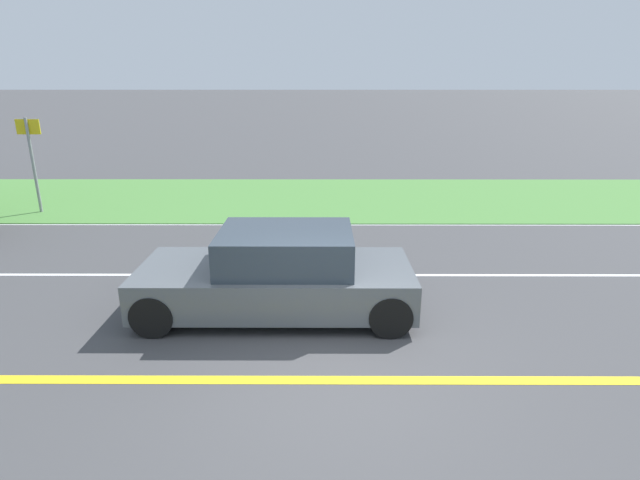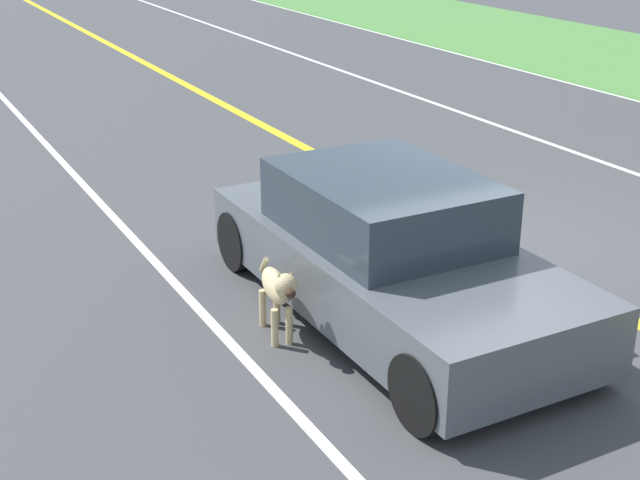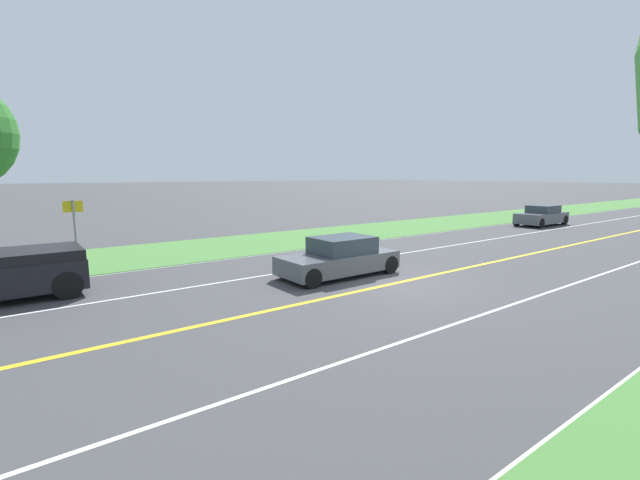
{
  "view_description": "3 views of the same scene",
  "coord_description": "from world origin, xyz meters",
  "px_view_note": "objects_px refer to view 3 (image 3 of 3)",
  "views": [
    {
      "loc": [
        -5.35,
        0.13,
        3.54
      ],
      "look_at": [
        1.99,
        0.15,
        1.19
      ],
      "focal_mm": 28.0,
      "sensor_mm": 36.0,
      "label": 1
    },
    {
      "loc": [
        6.14,
        7.21,
        3.83
      ],
      "look_at": [
        2.51,
        0.5,
        0.76
      ],
      "focal_mm": 50.0,
      "sensor_mm": 36.0,
      "label": 2
    },
    {
      "loc": [
        -9.33,
        10.09,
        3.49
      ],
      "look_at": [
        2.63,
        1.13,
        1.2
      ],
      "focal_mm": 24.0,
      "sensor_mm": 36.0,
      "label": 3
    }
  ],
  "objects_px": {
    "car_trailing_near": "(542,216)",
    "ego_car": "(339,258)",
    "street_sign": "(75,227)",
    "dog": "(321,257)"
  },
  "relations": [
    {
      "from": "dog",
      "to": "street_sign",
      "type": "xyz_separation_m",
      "value": [
        5.14,
        7.25,
        1.15
      ]
    },
    {
      "from": "dog",
      "to": "car_trailing_near",
      "type": "height_order",
      "value": "car_trailing_near"
    },
    {
      "from": "car_trailing_near",
      "to": "street_sign",
      "type": "height_order",
      "value": "street_sign"
    },
    {
      "from": "car_trailing_near",
      "to": "ego_car",
      "type": "bearing_deg",
      "value": 98.67
    },
    {
      "from": "dog",
      "to": "street_sign",
      "type": "relative_size",
      "value": 0.4
    },
    {
      "from": "car_trailing_near",
      "to": "street_sign",
      "type": "xyz_separation_m",
      "value": [
        3.1,
        27.99,
        0.99
      ]
    },
    {
      "from": "ego_car",
      "to": "street_sign",
      "type": "distance_m",
      "value": 9.6
    },
    {
      "from": "ego_car",
      "to": "dog",
      "type": "relative_size",
      "value": 4.06
    },
    {
      "from": "ego_car",
      "to": "dog",
      "type": "bearing_deg",
      "value": -2.48
    },
    {
      "from": "ego_car",
      "to": "street_sign",
      "type": "relative_size",
      "value": 1.63
    }
  ]
}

